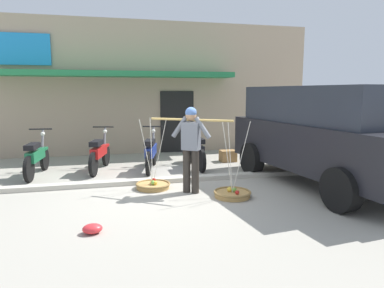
{
  "coord_description": "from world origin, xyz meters",
  "views": [
    {
      "loc": [
        -1.24,
        -6.75,
        1.99
      ],
      "look_at": [
        0.58,
        0.6,
        0.85
      ],
      "focal_mm": 32.74,
      "sensor_mm": 36.0,
      "label": 1
    }
  ],
  "objects_px": {
    "fruit_basket_left_side": "(153,185)",
    "wooden_crate": "(228,156)",
    "fruit_vendor": "(191,144)",
    "motorcycle_end_of_row": "(196,150)",
    "motorcycle_nearest_shop": "(36,157)",
    "fruit_basket_right_side": "(232,193)",
    "parked_truck": "(326,132)",
    "plastic_litter_bag": "(92,229)",
    "motorcycle_second_in_row": "(99,153)",
    "motorcycle_third_in_row": "(151,153)"
  },
  "relations": [
    {
      "from": "fruit_basket_right_side",
      "to": "motorcycle_nearest_shop",
      "type": "xyz_separation_m",
      "value": [
        -3.91,
        2.69,
        0.38
      ]
    },
    {
      "from": "fruit_vendor",
      "to": "fruit_basket_right_side",
      "type": "bearing_deg",
      "value": -34.48
    },
    {
      "from": "motorcycle_third_in_row",
      "to": "plastic_litter_bag",
      "type": "relative_size",
      "value": 6.38
    },
    {
      "from": "fruit_basket_left_side",
      "to": "fruit_basket_right_side",
      "type": "relative_size",
      "value": 1.0
    },
    {
      "from": "motorcycle_nearest_shop",
      "to": "plastic_litter_bag",
      "type": "height_order",
      "value": "motorcycle_nearest_shop"
    },
    {
      "from": "parked_truck",
      "to": "plastic_litter_bag",
      "type": "bearing_deg",
      "value": -162.02
    },
    {
      "from": "motorcycle_second_in_row",
      "to": "fruit_vendor",
      "type": "bearing_deg",
      "value": -53.43
    },
    {
      "from": "fruit_vendor",
      "to": "motorcycle_end_of_row",
      "type": "xyz_separation_m",
      "value": [
        0.68,
        2.24,
        -0.52
      ]
    },
    {
      "from": "fruit_basket_left_side",
      "to": "motorcycle_nearest_shop",
      "type": "bearing_deg",
      "value": 145.44
    },
    {
      "from": "fruit_basket_left_side",
      "to": "motorcycle_nearest_shop",
      "type": "xyz_separation_m",
      "value": [
        -2.53,
        1.74,
        0.38
      ]
    },
    {
      "from": "motorcycle_end_of_row",
      "to": "wooden_crate",
      "type": "relative_size",
      "value": 4.14
    },
    {
      "from": "fruit_vendor",
      "to": "motorcycle_end_of_row",
      "type": "relative_size",
      "value": 0.93
    },
    {
      "from": "fruit_basket_right_side",
      "to": "motorcycle_third_in_row",
      "type": "relative_size",
      "value": 0.81
    },
    {
      "from": "plastic_litter_bag",
      "to": "parked_truck",
      "type": "bearing_deg",
      "value": 17.98
    },
    {
      "from": "fruit_vendor",
      "to": "parked_truck",
      "type": "bearing_deg",
      "value": -1.84
    },
    {
      "from": "motorcycle_nearest_shop",
      "to": "motorcycle_third_in_row",
      "type": "xyz_separation_m",
      "value": [
        2.71,
        -0.02,
        0.0
      ]
    },
    {
      "from": "fruit_vendor",
      "to": "wooden_crate",
      "type": "bearing_deg",
      "value": 57.55
    },
    {
      "from": "parked_truck",
      "to": "wooden_crate",
      "type": "relative_size",
      "value": 11.32
    },
    {
      "from": "fruit_vendor",
      "to": "fruit_basket_right_side",
      "type": "distance_m",
      "value": 1.24
    },
    {
      "from": "fruit_basket_left_side",
      "to": "wooden_crate",
      "type": "bearing_deg",
      "value": 43.15
    },
    {
      "from": "motorcycle_second_in_row",
      "to": "motorcycle_end_of_row",
      "type": "distance_m",
      "value": 2.47
    },
    {
      "from": "fruit_basket_right_side",
      "to": "fruit_vendor",
      "type": "bearing_deg",
      "value": 145.52
    },
    {
      "from": "motorcycle_third_in_row",
      "to": "wooden_crate",
      "type": "relative_size",
      "value": 4.06
    },
    {
      "from": "fruit_basket_left_side",
      "to": "fruit_basket_right_side",
      "type": "height_order",
      "value": "same"
    },
    {
      "from": "fruit_basket_left_side",
      "to": "motorcycle_nearest_shop",
      "type": "distance_m",
      "value": 3.09
    },
    {
      "from": "parked_truck",
      "to": "plastic_litter_bag",
      "type": "distance_m",
      "value": 5.11
    },
    {
      "from": "motorcycle_end_of_row",
      "to": "wooden_crate",
      "type": "distance_m",
      "value": 1.26
    },
    {
      "from": "fruit_basket_left_side",
      "to": "motorcycle_third_in_row",
      "type": "bearing_deg",
      "value": 83.83
    },
    {
      "from": "motorcycle_third_in_row",
      "to": "parked_truck",
      "type": "height_order",
      "value": "parked_truck"
    },
    {
      "from": "fruit_basket_right_side",
      "to": "wooden_crate",
      "type": "relative_size",
      "value": 3.3
    },
    {
      "from": "motorcycle_second_in_row",
      "to": "parked_truck",
      "type": "height_order",
      "value": "parked_truck"
    },
    {
      "from": "fruit_basket_left_side",
      "to": "motorcycle_nearest_shop",
      "type": "height_order",
      "value": "fruit_basket_left_side"
    },
    {
      "from": "fruit_basket_right_side",
      "to": "motorcycle_end_of_row",
      "type": "height_order",
      "value": "fruit_basket_right_side"
    },
    {
      "from": "motorcycle_third_in_row",
      "to": "motorcycle_end_of_row",
      "type": "bearing_deg",
      "value": 1.97
    },
    {
      "from": "fruit_vendor",
      "to": "fruit_basket_left_side",
      "type": "bearing_deg",
      "value": 145.53
    },
    {
      "from": "wooden_crate",
      "to": "plastic_litter_bag",
      "type": "bearing_deg",
      "value": -129.19
    },
    {
      "from": "fruit_basket_left_side",
      "to": "motorcycle_third_in_row",
      "type": "xyz_separation_m",
      "value": [
        0.19,
        1.72,
        0.38
      ]
    },
    {
      "from": "fruit_basket_left_side",
      "to": "parked_truck",
      "type": "xyz_separation_m",
      "value": [
        3.61,
        -0.57,
        1.06
      ]
    },
    {
      "from": "motorcycle_third_in_row",
      "to": "motorcycle_end_of_row",
      "type": "relative_size",
      "value": 0.98
    },
    {
      "from": "fruit_basket_left_side",
      "to": "motorcycle_second_in_row",
      "type": "bearing_deg",
      "value": 119.47
    },
    {
      "from": "fruit_vendor",
      "to": "plastic_litter_bag",
      "type": "bearing_deg",
      "value": -138.26
    },
    {
      "from": "motorcycle_nearest_shop",
      "to": "parked_truck",
      "type": "bearing_deg",
      "value": -20.62
    },
    {
      "from": "fruit_basket_right_side",
      "to": "parked_truck",
      "type": "height_order",
      "value": "parked_truck"
    },
    {
      "from": "fruit_basket_left_side",
      "to": "parked_truck",
      "type": "bearing_deg",
      "value": -8.96
    },
    {
      "from": "fruit_basket_right_side",
      "to": "parked_truck",
      "type": "xyz_separation_m",
      "value": [
        2.23,
        0.38,
        1.06
      ]
    },
    {
      "from": "motorcycle_nearest_shop",
      "to": "fruit_vendor",
      "type": "bearing_deg",
      "value": -34.54
    },
    {
      "from": "motorcycle_third_in_row",
      "to": "motorcycle_nearest_shop",
      "type": "bearing_deg",
      "value": 179.54
    },
    {
      "from": "motorcycle_second_in_row",
      "to": "motorcycle_third_in_row",
      "type": "xyz_separation_m",
      "value": [
        1.27,
        -0.2,
        0.0
      ]
    },
    {
      "from": "fruit_vendor",
      "to": "motorcycle_second_in_row",
      "type": "relative_size",
      "value": 0.95
    },
    {
      "from": "motorcycle_nearest_shop",
      "to": "motorcycle_end_of_row",
      "type": "distance_m",
      "value": 3.9
    }
  ]
}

